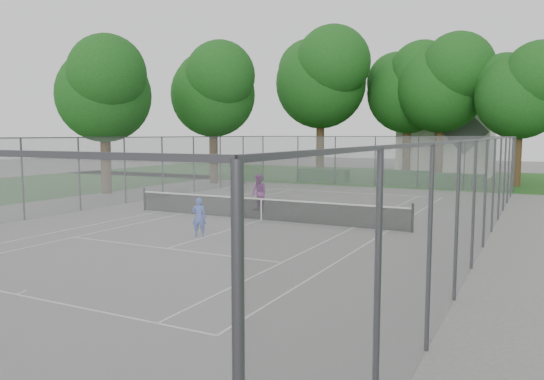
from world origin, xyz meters
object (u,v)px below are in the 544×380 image
at_px(tennis_net, 261,208).
at_px(house, 447,132).
at_px(woman_player, 259,193).
at_px(girl_player, 199,217).

height_order(tennis_net, house, house).
xyz_separation_m(tennis_net, woman_player, (-1.33, 2.24, 0.37)).
xyz_separation_m(tennis_net, house, (2.83, 29.58, 3.33)).
bearing_deg(girl_player, woman_player, -105.40).
relative_size(house, woman_player, 5.40).
relative_size(girl_player, woman_player, 0.80).
height_order(girl_player, woman_player, woman_player).
distance_m(girl_player, woman_player, 6.56).
bearing_deg(woman_player, girl_player, -55.78).
xyz_separation_m(house, girl_player, (-3.09, -33.80, -3.14)).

